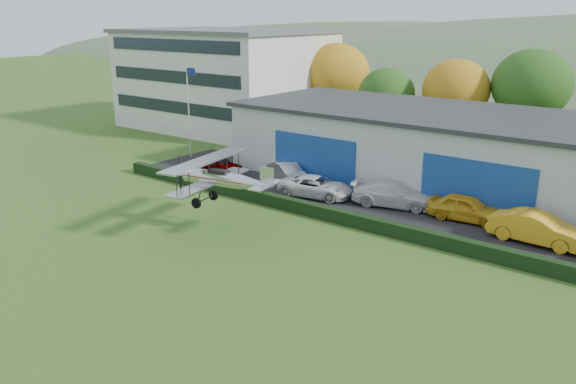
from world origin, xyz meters
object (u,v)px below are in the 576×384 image
Objects in this scene: car_4 at (466,208)px; office_block at (226,78)px; hangar at (510,157)px; car_1 at (288,173)px; flagpole at (189,103)px; car_5 at (538,228)px; car_0 at (218,164)px; biplane at (220,177)px; car_2 at (316,187)px; car_3 at (393,194)px.

office_block is at bearing 62.55° from car_4.
hangar is 9.39× the size of car_1.
flagpole reaches higher than car_5.
car_0 is (13.42, -15.20, -4.48)m from office_block.
car_5 reaches higher than car_0.
flagpole reaches higher than hangar.
car_1 is 0.60× the size of biplane.
car_5 is at bearing -21.99° from office_block.
car_1 is 13.59m from car_4.
flagpole is 1.59× the size of car_2.
biplane is (-10.47, -10.16, 2.35)m from car_4.
car_2 is (3.70, -1.68, -0.01)m from car_1.
car_5 is 0.70× the size of biplane.
office_block is 5.11× the size of car_0.
car_1 is at bearing 72.59° from car_3.
office_block is 20.76m from car_0.
car_2 is at bearing -89.70° from car_1.
biplane is (-0.58, -8.53, 2.43)m from car_2.
car_5 is (37.26, -15.05, -4.33)m from office_block.
flagpole is 15.59m from car_2.
hangar reaches higher than car_4.
office_block is at bearing 33.07° from car_0.
car_5 is at bearing -111.53° from car_3.
hangar reaches higher than car_3.
hangar is at bearing -50.53° from car_3.
hangar is at bearing -12.01° from office_block.
car_4 reaches higher than car_1.
hangar is 9.26m from car_5.
flagpole is 11.88m from car_1.
car_0 is 0.88× the size of car_4.
hangar reaches higher than car_5.
car_1 is at bearing -85.27° from car_0.
car_3 is 4.79m from car_4.
biplane reaches higher than car_3.
flagpole is (-24.88, -5.98, 2.13)m from hangar.
car_4 is at bearing -91.25° from hangar.
biplane reaches higher than car_1.
office_block reaches higher than biplane.
car_5 is (4.26, -8.02, -1.77)m from hangar.
flagpole is 1.11× the size of biplane.
hangar is at bearing -61.69° from car_2.
office_block is 40.41m from car_5.
biplane is (3.13, -10.22, 2.42)m from car_1.
car_0 is (-19.58, -8.18, -1.92)m from hangar.
car_2 is 0.70× the size of biplane.
car_3 is 1.04× the size of car_5.
car_4 is at bearing -65.49° from car_1.
car_1 is 10.95m from biplane.
car_3 reaches higher than car_2.
biplane is at bearing -121.94° from hangar.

